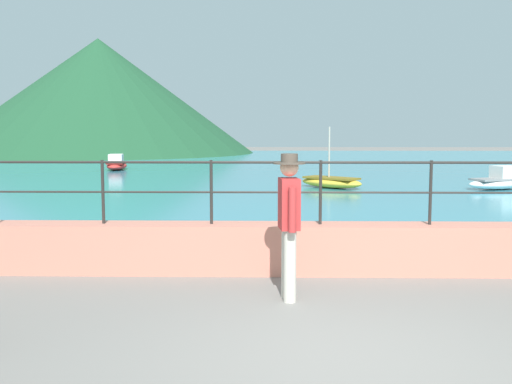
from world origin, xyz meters
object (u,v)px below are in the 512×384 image
at_px(boat_1, 500,181).
at_px(boat_2, 117,164).
at_px(person_walking, 289,219).
at_px(boat_0, 331,182).

bearing_deg(boat_1, boat_2, 149.12).
height_order(person_walking, boat_0, boat_0).
bearing_deg(boat_2, person_walking, -70.82).
distance_m(person_walking, boat_0, 13.15).
relative_size(boat_0, boat_1, 0.95).
bearing_deg(boat_1, person_walking, -120.03).
xyz_separation_m(person_walking, boat_1, (7.32, 12.66, -0.65)).
relative_size(person_walking, boat_0, 0.75).
bearing_deg(boat_1, boat_0, 176.47).
distance_m(boat_1, boat_2, 17.25).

